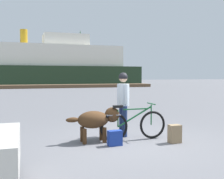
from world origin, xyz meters
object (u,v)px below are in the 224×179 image
Objects in this scene: person_cyclist at (123,98)px; ferry_boat at (48,66)px; dog at (97,119)px; handbag_pannier at (115,138)px; sailboat_moored at (113,81)px; backpack at (175,134)px; bicycle at (133,125)px.

person_cyclist is 0.06× the size of ferry_boat.
dog is 37.62m from ferry_boat.
ferry_boat is (1.18, 37.10, 1.98)m from person_cyclist.
sailboat_moored reaches higher than handbag_pannier.
person_cyclist is at bearing 58.77° from handbag_pannier.
sailboat_moored is at bearing 71.91° from handbag_pannier.
backpack is at bearing -90.39° from ferry_boat.
dog is (-0.81, -0.39, -0.47)m from person_cyclist.
handbag_pannier is (-0.52, -0.86, -0.84)m from person_cyclist.
backpack is 45.85m from sailboat_moored.
dog is 45.72m from sailboat_moored.
handbag_pannier is (0.29, -0.47, -0.37)m from dog.
backpack is 0.02× the size of ferry_boat.
bicycle is at bearing -80.24° from person_cyclist.
person_cyclist is 37.17m from ferry_boat.
handbag_pannier is at bearing -108.09° from sailboat_moored.
sailboat_moored is at bearing 71.37° from dog.
person_cyclist is 0.19× the size of sailboat_moored.
bicycle is at bearing 31.23° from handbag_pannier.
bicycle is 1.31× the size of dog.
person_cyclist is at bearing 99.76° from bicycle.
sailboat_moored is (13.70, 43.44, 0.10)m from bicycle.
backpack is 0.05× the size of sailboat_moored.
ferry_boat is at bearing 87.44° from handbag_pannier.
sailboat_moored reaches higher than bicycle.
backpack is 1.46m from handbag_pannier.
person_cyclist is (-0.08, 0.49, 0.63)m from bicycle.
ferry_boat reaches higher than dog.
ferry_boat reaches higher than handbag_pannier.
bicycle is 0.80m from person_cyclist.
dog is (-0.90, 0.11, 0.16)m from bicycle.
backpack is (0.84, -0.57, -0.17)m from bicycle.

